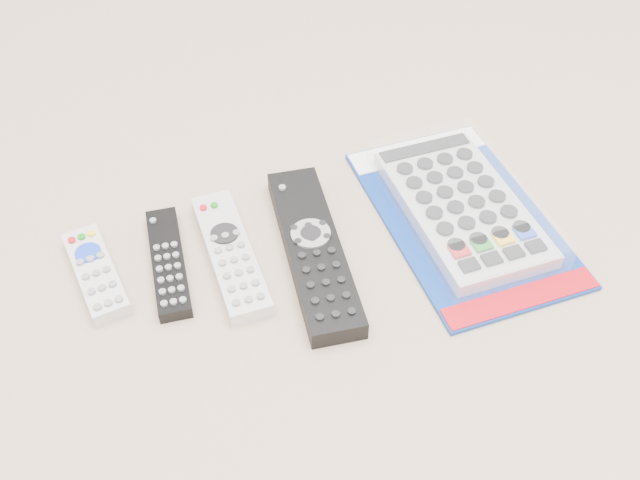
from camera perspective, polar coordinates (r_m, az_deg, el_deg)
name	(u,v)px	position (r m, az deg, el deg)	size (l,w,h in m)	color
remote_small_grey	(96,273)	(0.85, -17.50, -2.53)	(0.06, 0.14, 0.02)	#BDBDBF
remote_slim_black	(168,262)	(0.84, -12.05, -1.76)	(0.06, 0.17, 0.02)	black
remote_silver_dvd	(231,254)	(0.83, -7.16, -1.11)	(0.06, 0.20, 0.02)	silver
remote_large_black	(314,250)	(0.83, -0.52, -0.80)	(0.10, 0.26, 0.03)	black
jumbo_remote_packaged	(462,205)	(0.89, 11.31, 2.74)	(0.20, 0.32, 0.04)	navy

